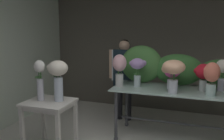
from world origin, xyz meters
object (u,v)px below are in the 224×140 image
Objects in this scene: vase_ivory_ranunculus at (222,71)px; vase_cream_lisianthus_tall at (58,75)px; vase_coral_snapdragons at (211,76)px; vase_crimson_anemones at (203,74)px; side_table_white at (49,109)px; vase_peach_roses at (173,71)px; vase_blush_peonies at (119,67)px; vase_white_roses_tall at (40,78)px; display_table_glass at (175,98)px; vase_lilac_dahlias at (138,68)px; vase_fuchsia_stock at (172,75)px; florist at (124,71)px.

vase_cream_lisianthus_tall reaches higher than vase_ivory_ranunculus.
vase_coral_snapdragons is 1.14× the size of vase_crimson_anemones.
vase_peach_roses is (1.61, 0.72, 0.52)m from side_table_white.
vase_blush_peonies is 1.25m from vase_white_roses_tall.
display_table_glass is 3.38× the size of vase_cream_lisianthus_tall.
side_table_white is 1.63× the size of vase_coral_snapdragons.
vase_fuchsia_stock is at bearing 4.19° from vase_lilac_dahlias.
display_table_glass is at bearing -16.89° from vase_fuchsia_stock.
florist is at bearing 68.65° from side_table_white.
vase_blush_peonies reaches higher than vase_white_roses_tall.
vase_crimson_anemones reaches higher than display_table_glass.
display_table_glass reaches higher than side_table_white.
vase_white_roses_tall is (-2.25, -0.76, -0.03)m from vase_coral_snapdragons.
vase_lilac_dahlias is at bearing -57.07° from florist.
vase_crimson_anemones is (2.02, 1.01, 0.45)m from side_table_white.
vase_peach_roses is at bearing -83.17° from vase_fuchsia_stock.
florist is 1.77m from vase_white_roses_tall.
vase_fuchsia_stock is 0.80× the size of vase_lilac_dahlias.
vase_coral_snapdragons is at bearing -29.05° from florist.
vase_peach_roses is at bearing -150.75° from vase_ivory_ranunculus.
vase_peach_roses is at bearing -41.41° from florist.
display_table_glass is at bearing 30.99° from side_table_white.
side_table_white is 1.26m from vase_blush_peonies.
vase_cream_lisianthus_tall is (-1.90, -0.95, 0.04)m from vase_crimson_anemones.
vase_cream_lisianthus_tall is (-1.48, -0.67, -0.03)m from vase_peach_roses.
side_table_white is at bearing -153.53° from vase_crimson_anemones.
side_table_white is 2.30m from vase_crimson_anemones.
vase_coral_snapdragons reaches higher than display_table_glass.
vase_coral_snapdragons is 2.12m from vase_cream_lisianthus_tall.
vase_peach_roses is 0.94× the size of vase_blush_peonies.
vase_lilac_dahlias is at bearing 14.63° from vase_blush_peonies.
side_table_white is (-1.63, -0.98, -0.05)m from display_table_glass.
vase_crimson_anemones is at bearing 1.16° from vase_fuchsia_stock.
vase_blush_peonies is (0.13, -0.71, 0.19)m from florist.
florist is at bearing 72.06° from vase_cream_lisianthus_tall.
vase_peach_roses is 1.89m from vase_white_roses_tall.
florist is 2.74× the size of vase_cream_lisianthus_tall.
vase_cream_lisianthus_tall is at bearing -154.16° from vase_ivory_ranunculus.
vase_crimson_anemones is (-0.26, -0.09, -0.04)m from vase_ivory_ranunculus.
display_table_glass is 4.69× the size of vase_crimson_anemones.
vase_white_roses_tall is (-2.15, -1.01, -0.02)m from vase_crimson_anemones.
vase_peach_roses reaches higher than display_table_glass.
vase_peach_roses is at bearing 24.22° from side_table_white.
florist is 4.24× the size of vase_fuchsia_stock.
vase_ivory_ranunculus is at bearing 25.84° from vase_cream_lisianthus_tall.
vase_lilac_dahlias is 1.12× the size of vase_crimson_anemones.
florist is 3.28× the size of vase_ivory_ranunculus.
vase_ivory_ranunculus is 1.55m from vase_blush_peonies.
vase_cream_lisianthus_tall is at bearing -155.78° from vase_peach_roses.
vase_ivory_ranunculus is 0.72m from vase_fuchsia_stock.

